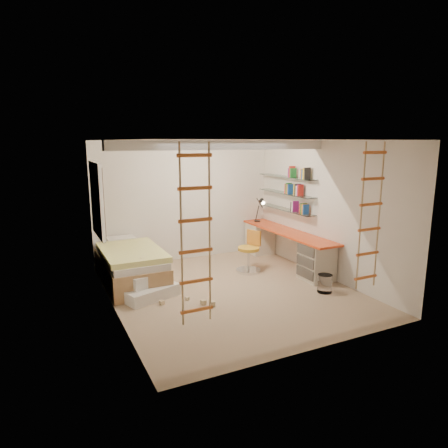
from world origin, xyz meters
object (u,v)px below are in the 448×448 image
play_platform (146,287)px  bed (131,265)px  desk (286,247)px

play_platform → bed: bearing=94.5°
play_platform → desk: bearing=7.9°
bed → play_platform: 0.82m
desk → play_platform: desk is taller
bed → desk: bearing=-6.5°
desk → bed: desk is taller
bed → play_platform: bearing=-85.5°
bed → play_platform: (0.06, -0.80, -0.17)m
desk → bed: size_ratio=1.40×
desk → bed: bearing=173.5°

